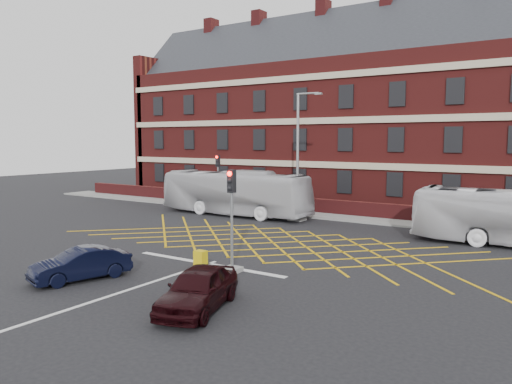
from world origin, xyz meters
The scene contains 15 objects.
ground centered at (0.00, 0.00, 0.00)m, with size 120.00×120.00×0.00m, color black.
victorian_building centered at (0.25, 22.00, 7.84)m, with size 51.00×12.17×20.40m.
boundary_wall centered at (0.00, 13.00, 0.55)m, with size 56.00×0.50×1.10m, color #531617.
far_pavement centered at (0.00, 12.00, 0.06)m, with size 60.00×3.00×0.12m, color slate.
box_junction_hatching centered at (0.00, 2.00, 0.01)m, with size 11.50×0.12×0.02m, color #CC990C.
stop_line centered at (0.00, -3.50, 0.01)m, with size 8.00×0.30×0.02m, color silver.
centre_line centered at (0.00, -10.00, 0.01)m, with size 0.15×14.00×0.02m, color silver.
bus_left centered at (-7.54, 8.89, 1.64)m, with size 2.75×11.75×3.27m, color silver.
car_navy centered at (-2.59, -8.22, 0.63)m, with size 1.33×3.81×1.26m, color black.
car_maroon centered at (3.50, -8.34, 0.70)m, with size 1.65×4.11×1.40m, color black.
traffic_light_near centered at (1.67, -3.98, 1.76)m, with size 0.70×0.70×4.27m.
traffic_light_far centered at (-10.84, 11.16, 1.76)m, with size 0.70×0.70×4.27m.
street_lamp centered at (-2.48, 9.28, 2.93)m, with size 2.25×1.00×8.59m.
direction_signs centered at (-14.15, 11.26, 1.38)m, with size 1.10×0.16×2.20m.
utility_cabinet centered at (0.53, -4.66, 0.44)m, with size 0.47×0.40×0.89m, color gold.
Camera 1 is at (13.75, -20.38, 5.50)m, focal length 35.00 mm.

